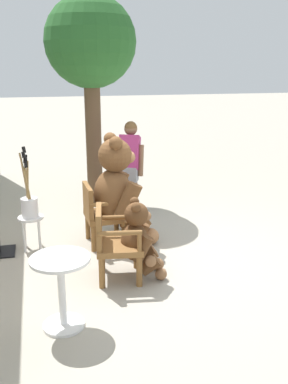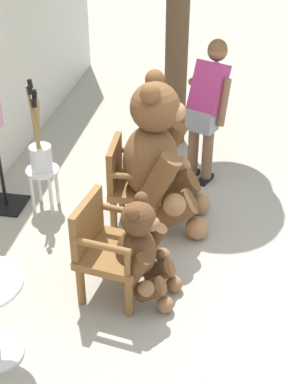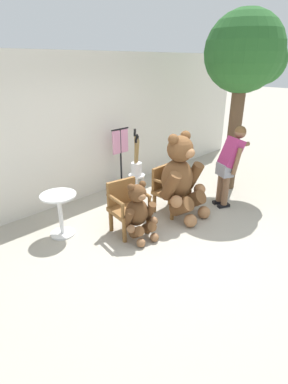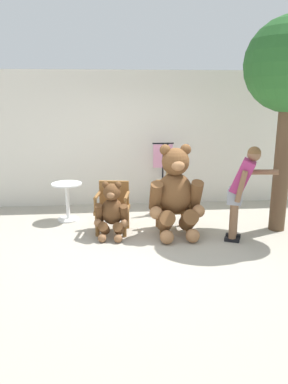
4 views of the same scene
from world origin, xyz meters
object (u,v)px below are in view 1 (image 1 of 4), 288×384
Objects in this scene: wooden_chair_right at (101,212)px; teddy_bear_small at (139,239)px; person_visitor at (129,162)px; brush_bucket at (29,202)px; teddy_bear_large at (119,191)px; patio_tree at (92,47)px; wooden_chair_left at (114,241)px; white_stool at (31,224)px; round_side_table at (61,284)px.

wooden_chair_right is 1.09m from teddy_bear_small.
person_visitor reaches higher than brush_bucket.
teddy_bear_large is at bearing -92.73° from brush_bucket.
teddy_bear_large is 0.43× the size of patio_tree.
wooden_chair_left is 0.29m from teddy_bear_small.
brush_bucket is at bearing 47.79° from teddy_bear_small.
wooden_chair_right reaches higher than white_stool.
wooden_chair_left is 1.00× the size of wooden_chair_right.
teddy_bear_large reaches higher than teddy_bear_small.
round_side_table is at bearing 142.32° from wooden_chair_left.
brush_bucket reaches higher than round_side_table.
wooden_chair_left is 1.04m from wooden_chair_right.
white_stool is 0.31m from brush_bucket.
person_visitor is (2.04, -0.63, 0.46)m from wooden_chair_left.
wooden_chair_right is 2.94m from patio_tree.
wooden_chair_right is at bearing -93.82° from white_stool.
wooden_chair_left reaches higher than round_side_table.
wooden_chair_right is 2.00m from round_side_table.
person_visitor is 0.44× the size of patio_tree.
brush_bucket is at bearing 40.54° from wooden_chair_left.
wooden_chair_right is 1.27m from person_visitor.
wooden_chair_right is 1.87× the size of white_stool.
teddy_bear_small reaches higher than wooden_chair_left.
patio_tree reaches higher than teddy_bear_small.
patio_tree reaches higher than wooden_chair_left.
patio_tree reaches higher than white_stool.
teddy_bear_large is 2.13× the size of round_side_table.
wooden_chair_left is 1.07m from round_side_table.
white_stool is at bearing 8.25° from round_side_table.
person_visitor reaches higher than wooden_chair_left.
person_visitor reaches higher than wooden_chair_right.
patio_tree is (0.91, 0.41, 1.77)m from person_visitor.
wooden_chair_right is at bearing 0.04° from wooden_chair_left.
white_stool is 0.48× the size of brush_bucket.
patio_tree is at bearing 1.42° from teddy_bear_small.
brush_bucket reaches higher than white_stool.
person_visitor is 2.03m from patio_tree.
round_side_table is (-1.95, -0.28, -0.22)m from brush_bucket.
teddy_bear_large reaches higher than round_side_table.
wooden_chair_left is at bearing -139.46° from brush_bucket.
wooden_chair_left is 1.45m from white_stool.
patio_tree is at bearing -6.53° from wooden_chair_right.
round_side_table is (-1.89, 0.92, -0.30)m from teddy_bear_large.
wooden_chair_left is at bearing 162.94° from person_visitor.
teddy_bear_small is at bearing -164.51° from wooden_chair_right.
wooden_chair_left is at bearing 175.77° from patio_tree.
round_side_table is (-2.89, 1.28, -0.47)m from person_visitor.
wooden_chair_right is at bearing -19.16° from round_side_table.
teddy_bear_large is 0.99× the size of person_visitor.
teddy_bear_large is 1.60× the size of brush_bucket.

